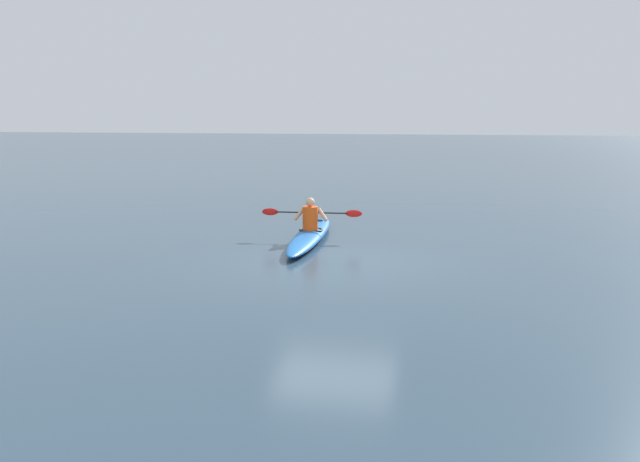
% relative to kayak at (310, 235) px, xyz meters
% --- Properties ---
extents(ground_plane, '(160.00, 160.00, 0.00)m').
position_rel_kayak_xyz_m(ground_plane, '(-0.99, 2.43, -0.13)').
color(ground_plane, '#283D4C').
extents(kayak, '(0.84, 5.17, 0.26)m').
position_rel_kayak_xyz_m(kayak, '(0.00, 0.00, 0.00)').
color(kayak, '#1959A5').
rests_on(kayak, ground).
extents(kayaker, '(2.44, 0.45, 0.77)m').
position_rel_kayak_xyz_m(kayaker, '(0.00, -0.04, 0.46)').
color(kayaker, '#E04C14').
rests_on(kayaker, kayak).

